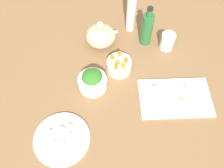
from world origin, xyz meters
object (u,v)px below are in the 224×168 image
Objects in this scene: bowl_greens at (93,83)px; teapot at (101,35)px; cutting_board at (175,98)px; bottle_0 at (131,12)px; bowl_carrots at (119,66)px; drinking_glass_0 at (167,41)px; bottle_1 at (147,29)px; plate_tofu at (62,139)px.

teapot is at bearing 77.03° from bowl_greens.
bottle_0 is at bearing 107.09° from cutting_board.
cutting_board is 2.74× the size of bowl_carrots.
bowl_greens is 46.36cm from drinking_glass_0.
bottle_1 reaches higher than bowl_carrots.
bottle_0 reaches higher than bowl_carrots.
teapot reaches higher than bowl_carrots.
cutting_board is 3.66× the size of drinking_glass_0.
bowl_greens is 1.49× the size of drinking_glass_0.
teapot is at bearing -152.24° from bottle_0.
cutting_board is at bearing -95.19° from drinking_glass_0.
plate_tofu is at bearing -112.05° from teapot.
plate_tofu is 45.03cm from bowl_carrots.
teapot is 0.64× the size of bottle_0.
bottle_0 is at bearing 121.78° from bottle_1.
plate_tofu is at bearing -140.67° from drinking_glass_0.
bowl_carrots is 0.52× the size of bottle_1.
drinking_glass_0 is at bearing 39.33° from plate_tofu.
teapot is 35.70cm from drinking_glass_0.
cutting_board is 1.39× the size of plate_tofu.
teapot is (6.39, 27.72, 2.60)cm from bowl_greens.
cutting_board is at bearing -50.32° from teapot.
bowl_carrots is (-24.55, 19.72, 2.73)cm from cutting_board.
bottle_1 reaches higher than drinking_glass_0.
teapot reaches higher than plate_tofu.
bowl_carrots is 20.60cm from teapot.
bowl_carrots is 0.70× the size of teapot.
bottle_1 is at bearing 102.12° from cutting_board.
bottle_1 is at bearing -58.22° from bottle_0.
drinking_glass_0 is at bearing -25.11° from bottle_1.
drinking_glass_0 is (10.82, -5.07, -5.35)cm from bottle_1.
drinking_glass_0 is at bearing -42.32° from bottle_0.
bottle_1 is at bearing -4.28° from teapot.
bowl_carrots is 1.33× the size of drinking_glass_0.
bowl_greens is 28.57cm from teapot.
bowl_carrots is at bearing 49.61° from plate_tofu.
bowl_greens is at bearing 164.07° from cutting_board.
bowl_carrots is (13.95, 8.73, 0.02)cm from bowl_greens.
teapot reaches higher than drinking_glass_0.
bowl_carrots is at bearing -134.05° from bottle_1.
teapot reaches higher than bowl_greens.
plate_tofu is 1.77× the size of bowl_greens.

